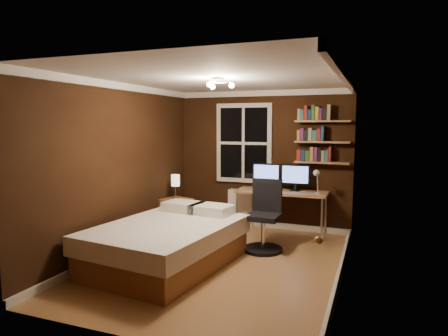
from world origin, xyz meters
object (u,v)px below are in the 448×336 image
(desk, at_px, (282,194))
(office_chair, at_px, (264,223))
(radiator, at_px, (241,208))
(desk_lamp, at_px, (317,182))
(nightstand, at_px, (176,215))
(bedside_lamp, at_px, (176,187))
(bed, at_px, (168,243))
(monitor_right, at_px, (295,178))
(monitor_left, at_px, (266,176))

(desk, xyz_separation_m, office_chair, (-0.03, -1.02, -0.27))
(radiator, bearing_deg, desk_lamp, -14.29)
(desk_lamp, height_order, office_chair, desk_lamp)
(nightstand, bearing_deg, bedside_lamp, 0.00)
(bedside_lamp, distance_m, radiator, 1.30)
(bed, xyz_separation_m, desk_lamp, (1.69, 1.95, 0.66))
(bedside_lamp, distance_m, office_chair, 1.85)
(bedside_lamp, height_order, office_chair, office_chair)
(bed, distance_m, monitor_right, 2.63)
(bed, height_order, radiator, bed)
(bed, bearing_deg, monitor_right, 66.51)
(radiator, relative_size, office_chair, 0.64)
(desk, bearing_deg, bed, -116.85)
(bed, xyz_separation_m, nightstand, (-0.71, 1.57, -0.01))
(bedside_lamp, distance_m, monitor_left, 1.62)
(monitor_left, height_order, office_chair, monitor_left)
(monitor_left, bearing_deg, nightstand, -156.98)
(office_chair, bearing_deg, radiator, 123.09)
(bed, distance_m, nightstand, 1.72)
(office_chair, bearing_deg, bed, -133.05)
(nightstand, relative_size, desk, 0.37)
(radiator, distance_m, monitor_right, 1.21)
(desk, relative_size, monitor_left, 3.16)
(radiator, height_order, monitor_left, monitor_left)
(desk, xyz_separation_m, desk_lamp, (0.62, -0.17, 0.28))
(desk_lamp, bearing_deg, office_chair, -127.39)
(radiator, height_order, office_chair, office_chair)
(nightstand, xyz_separation_m, desk, (1.78, 0.55, 0.40))
(radiator, relative_size, desk_lamp, 1.57)
(radiator, xyz_separation_m, monitor_left, (0.51, -0.12, 0.63))
(bed, relative_size, monitor_left, 4.55)
(monitor_left, distance_m, monitor_right, 0.51)
(monitor_right, bearing_deg, desk, -160.04)
(bed, height_order, nightstand, bed)
(monitor_left, relative_size, desk_lamp, 1.13)
(office_chair, bearing_deg, monitor_left, 104.12)
(desk, bearing_deg, bedside_lamp, -162.80)
(desk, height_order, office_chair, office_chair)
(bed, distance_m, desk, 2.40)
(bedside_lamp, bearing_deg, radiator, 37.57)
(monitor_right, bearing_deg, radiator, 173.54)
(bedside_lamp, xyz_separation_m, radiator, (0.97, 0.75, -0.45))
(bed, height_order, desk_lamp, desk_lamp)
(radiator, distance_m, desk, 0.90)
(bed, xyz_separation_m, desk, (1.07, 2.12, 0.38))
(bed, bearing_deg, nightstand, 121.19)
(bed, distance_m, radiator, 2.33)
(nightstand, distance_m, desk_lamp, 2.52)
(desk_lamp, xyz_separation_m, office_chair, (-0.65, -0.85, -0.55))
(radiator, height_order, desk, desk)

